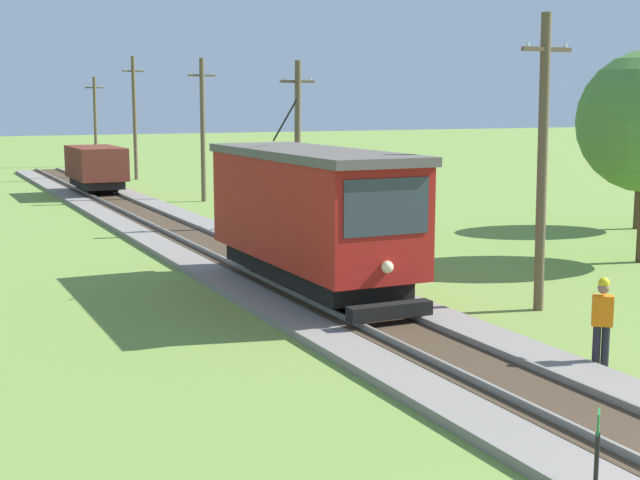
{
  "coord_description": "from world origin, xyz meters",
  "views": [
    {
      "loc": [
        -9.5,
        -6.09,
        5.04
      ],
      "look_at": [
        -0.65,
        12.63,
        1.8
      ],
      "focal_mm": 49.99,
      "sensor_mm": 36.0,
      "label": 1
    }
  ],
  "objects_px": {
    "freight_car": "(96,167)",
    "utility_pole_near_tram": "(542,160)",
    "utility_pole_far": "(203,129)",
    "red_tram": "(310,213)",
    "track_worker": "(602,319)",
    "utility_pole_horizon": "(95,121)",
    "trackside_signal_marker": "(597,450)",
    "utility_pole_distant": "(135,117)",
    "utility_pole_mid": "(297,145)"
  },
  "relations": [
    {
      "from": "track_worker",
      "to": "utility_pole_distant",
      "type": "bearing_deg",
      "value": 35.74
    },
    {
      "from": "utility_pole_distant",
      "to": "track_worker",
      "type": "bearing_deg",
      "value": -92.69
    },
    {
      "from": "utility_pole_distant",
      "to": "track_worker",
      "type": "relative_size",
      "value": 4.4
    },
    {
      "from": "track_worker",
      "to": "freight_car",
      "type": "bearing_deg",
      "value": 42.07
    },
    {
      "from": "freight_car",
      "to": "utility_pole_horizon",
      "type": "relative_size",
      "value": 0.76
    },
    {
      "from": "utility_pole_mid",
      "to": "utility_pole_far",
      "type": "relative_size",
      "value": 0.92
    },
    {
      "from": "red_tram",
      "to": "track_worker",
      "type": "xyz_separation_m",
      "value": [
        2.26,
        -8.23,
        -1.21
      ]
    },
    {
      "from": "freight_car",
      "to": "utility_pole_horizon",
      "type": "xyz_separation_m",
      "value": [
        4.37,
        21.72,
        1.97
      ]
    },
    {
      "from": "utility_pole_far",
      "to": "track_worker",
      "type": "bearing_deg",
      "value": -93.93
    },
    {
      "from": "utility_pole_near_tram",
      "to": "red_tram",
      "type": "bearing_deg",
      "value": 139.22
    },
    {
      "from": "utility_pole_mid",
      "to": "trackside_signal_marker",
      "type": "xyz_separation_m",
      "value": [
        -6.11,
        -23.16,
        -2.71
      ]
    },
    {
      "from": "utility_pole_horizon",
      "to": "track_worker",
      "type": "distance_m",
      "value": 57.46
    },
    {
      "from": "utility_pole_horizon",
      "to": "utility_pole_distant",
      "type": "bearing_deg",
      "value": -90.0
    },
    {
      "from": "utility_pole_far",
      "to": "track_worker",
      "type": "height_order",
      "value": "utility_pole_far"
    },
    {
      "from": "utility_pole_mid",
      "to": "utility_pole_horizon",
      "type": "height_order",
      "value": "utility_pole_horizon"
    },
    {
      "from": "utility_pole_mid",
      "to": "utility_pole_horizon",
      "type": "bearing_deg",
      "value": 90.0
    },
    {
      "from": "freight_car",
      "to": "track_worker",
      "type": "bearing_deg",
      "value": -86.36
    },
    {
      "from": "utility_pole_near_tram",
      "to": "track_worker",
      "type": "height_order",
      "value": "utility_pole_near_tram"
    },
    {
      "from": "utility_pole_horizon",
      "to": "trackside_signal_marker",
      "type": "bearing_deg",
      "value": -95.66
    },
    {
      "from": "track_worker",
      "to": "utility_pole_far",
      "type": "bearing_deg",
      "value": 34.5
    },
    {
      "from": "freight_car",
      "to": "utility_pole_distant",
      "type": "relative_size",
      "value": 0.66
    },
    {
      "from": "utility_pole_mid",
      "to": "utility_pole_far",
      "type": "xyz_separation_m",
      "value": [
        0.0,
        11.73,
        0.3
      ]
    },
    {
      "from": "utility_pole_horizon",
      "to": "utility_pole_near_tram",
      "type": "bearing_deg",
      "value": -90.0
    },
    {
      "from": "red_tram",
      "to": "utility_pole_distant",
      "type": "relative_size",
      "value": 1.09
    },
    {
      "from": "freight_car",
      "to": "utility_pole_near_tram",
      "type": "distance_m",
      "value": 31.55
    },
    {
      "from": "trackside_signal_marker",
      "to": "utility_pole_mid",
      "type": "bearing_deg",
      "value": 75.22
    },
    {
      "from": "trackside_signal_marker",
      "to": "utility_pole_horizon",
      "type": "bearing_deg",
      "value": 84.34
    },
    {
      "from": "utility_pole_far",
      "to": "utility_pole_horizon",
      "type": "relative_size",
      "value": 1.04
    },
    {
      "from": "freight_car",
      "to": "track_worker",
      "type": "xyz_separation_m",
      "value": [
        2.26,
        -35.64,
        -0.57
      ]
    },
    {
      "from": "utility_pole_far",
      "to": "red_tram",
      "type": "bearing_deg",
      "value": -101.04
    },
    {
      "from": "red_tram",
      "to": "utility_pole_distant",
      "type": "height_order",
      "value": "utility_pole_distant"
    },
    {
      "from": "utility_pole_mid",
      "to": "utility_pole_far",
      "type": "distance_m",
      "value": 11.73
    },
    {
      "from": "freight_car",
      "to": "track_worker",
      "type": "height_order",
      "value": "freight_car"
    },
    {
      "from": "red_tram",
      "to": "track_worker",
      "type": "height_order",
      "value": "red_tram"
    },
    {
      "from": "utility_pole_mid",
      "to": "freight_car",
      "type": "bearing_deg",
      "value": 104.62
    },
    {
      "from": "utility_pole_near_tram",
      "to": "utility_pole_mid",
      "type": "xyz_separation_m",
      "value": [
        0.0,
        14.43,
        -0.27
      ]
    },
    {
      "from": "freight_car",
      "to": "utility_pole_distant",
      "type": "bearing_deg",
      "value": 64.33
    },
    {
      "from": "red_tram",
      "to": "utility_pole_far",
      "type": "xyz_separation_m",
      "value": [
        4.37,
        22.39,
        1.48
      ]
    },
    {
      "from": "utility_pole_near_tram",
      "to": "utility_pole_distant",
      "type": "bearing_deg",
      "value": 90.0
    },
    {
      "from": "red_tram",
      "to": "utility_pole_mid",
      "type": "relative_size",
      "value": 1.3
    },
    {
      "from": "trackside_signal_marker",
      "to": "freight_car",
      "type": "bearing_deg",
      "value": 87.5
    },
    {
      "from": "utility_pole_horizon",
      "to": "red_tram",
      "type": "bearing_deg",
      "value": -95.08
    },
    {
      "from": "utility_pole_near_tram",
      "to": "utility_pole_far",
      "type": "relative_size",
      "value": 0.99
    },
    {
      "from": "utility_pole_far",
      "to": "track_worker",
      "type": "distance_m",
      "value": 30.81
    },
    {
      "from": "utility_pole_far",
      "to": "trackside_signal_marker",
      "type": "distance_m",
      "value": 35.55
    },
    {
      "from": "utility_pole_near_tram",
      "to": "utility_pole_horizon",
      "type": "height_order",
      "value": "utility_pole_near_tram"
    },
    {
      "from": "utility_pole_near_tram",
      "to": "utility_pole_horizon",
      "type": "relative_size",
      "value": 1.03
    },
    {
      "from": "utility_pole_far",
      "to": "utility_pole_distant",
      "type": "xyz_separation_m",
      "value": [
        0.0,
        14.11,
        0.36
      ]
    },
    {
      "from": "utility_pole_horizon",
      "to": "track_worker",
      "type": "relative_size",
      "value": 3.85
    },
    {
      "from": "utility_pole_horizon",
      "to": "trackside_signal_marker",
      "type": "distance_m",
      "value": 62.0
    }
  ]
}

